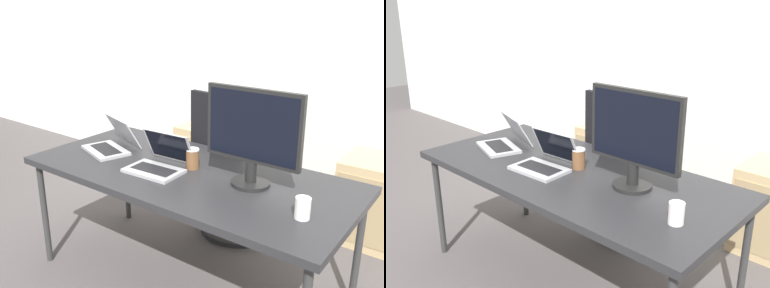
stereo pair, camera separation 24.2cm
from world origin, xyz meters
The scene contains 11 objects.
ground_plane centered at (0.00, 0.00, 0.00)m, with size 14.00×14.00×0.00m, color #514C4C.
wall_back centered at (0.00, 1.47, 1.30)m, with size 10.00×0.05×2.60m.
desk centered at (0.00, 0.00, 0.70)m, with size 1.90×0.87×0.75m.
office_chair centered at (-0.10, 0.67, 0.42)m, with size 0.56×0.58×1.09m.
cabinet_left centered at (-0.66, 1.20, 0.31)m, with size 0.50×0.47×0.62m.
water_bottle centered at (-0.66, 1.21, 0.72)m, with size 0.06×0.06×0.21m.
laptop_left centered at (-0.61, -0.01, 0.79)m, with size 0.37×0.39×0.20m.
laptop_right centered at (-0.14, -0.08, 0.79)m, with size 0.33×0.31×0.21m.
monitor centered at (0.38, 0.05, 1.02)m, with size 0.54×0.21×0.52m.
coffee_cup_white centered at (0.75, -0.14, 0.80)m, with size 0.07×0.07×0.10m.
coffee_cup_brown centered at (0.00, 0.05, 0.81)m, with size 0.08×0.08×0.12m.
Camera 2 is at (1.56, -1.64, 1.67)m, focal length 40.00 mm.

